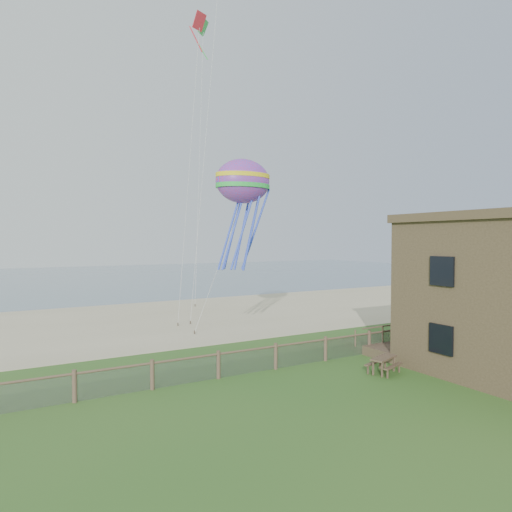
# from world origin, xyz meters

# --- Properties ---
(ground) EXTENTS (160.00, 160.00, 0.00)m
(ground) POSITION_xyz_m (0.00, 0.00, 0.00)
(ground) COLOR #2B5D1F
(ground) RESTS_ON ground
(sand_beach) EXTENTS (72.00, 20.00, 0.02)m
(sand_beach) POSITION_xyz_m (0.00, 22.00, 0.00)
(sand_beach) COLOR tan
(sand_beach) RESTS_ON ground
(ocean) EXTENTS (160.00, 68.00, 0.02)m
(ocean) POSITION_xyz_m (0.00, 66.00, 0.00)
(ocean) COLOR slate
(ocean) RESTS_ON ground
(chainlink_fence) EXTENTS (36.20, 0.20, 1.25)m
(chainlink_fence) POSITION_xyz_m (0.00, 6.00, 0.55)
(chainlink_fence) COLOR #4A382A
(chainlink_fence) RESTS_ON ground
(motel_deck) EXTENTS (15.00, 2.00, 0.50)m
(motel_deck) POSITION_xyz_m (13.00, 5.00, 0.25)
(motel_deck) COLOR brown
(motel_deck) RESTS_ON ground
(picnic_table) EXTENTS (1.87, 1.63, 0.66)m
(picnic_table) POSITION_xyz_m (3.98, 2.95, 0.33)
(picnic_table) COLOR brown
(picnic_table) RESTS_ON ground
(octopus_kite) EXTENTS (4.16, 3.51, 7.28)m
(octopus_kite) POSITION_xyz_m (1.71, 12.47, 7.88)
(octopus_kite) COLOR #E02353
(kite_red) EXTENTS (1.57, 1.79, 2.12)m
(kite_red) POSITION_xyz_m (-0.18, 14.69, 19.37)
(kite_red) COLOR red
(kite_green) EXTENTS (2.16, 2.24, 3.03)m
(kite_green) POSITION_xyz_m (3.64, 22.97, 22.77)
(kite_green) COLOR green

